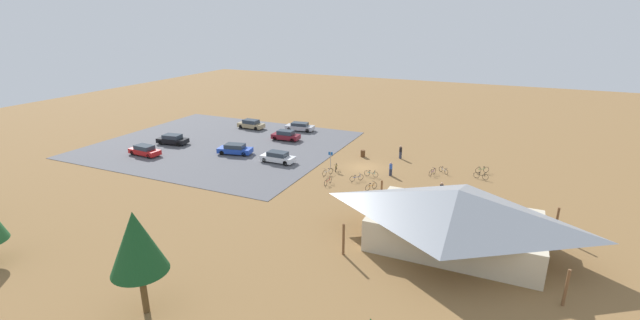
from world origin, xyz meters
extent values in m
plane|color=olive|center=(0.00, 0.00, 0.00)|extent=(160.00, 160.00, 0.00)
cube|color=#56565B|center=(22.49, -1.10, 0.03)|extent=(33.96, 29.94, 0.05)
cube|color=beige|center=(-12.81, 15.06, 1.33)|extent=(13.10, 7.99, 2.67)
pyramid|color=gray|center=(-12.81, 15.06, 3.77)|extent=(15.69, 10.58, 2.21)
cylinder|color=brown|center=(-20.46, 9.97, 1.33)|extent=(0.20, 0.20, 2.67)
cylinder|color=brown|center=(-5.16, 9.97, 1.33)|extent=(0.20, 0.20, 2.67)
cylinder|color=brown|center=(-20.46, 20.15, 1.33)|extent=(0.20, 0.20, 2.67)
cylinder|color=brown|center=(-5.16, 20.15, 1.33)|extent=(0.20, 0.20, 2.67)
cylinder|color=brown|center=(1.62, -4.20, 0.45)|extent=(0.60, 0.60, 0.90)
cylinder|color=#99999E|center=(3.73, 1.86, 1.10)|extent=(0.08, 0.08, 2.20)
cube|color=#1959B2|center=(3.73, 1.86, 1.90)|extent=(0.56, 0.04, 0.40)
cylinder|color=brown|center=(3.68, 31.78, 1.48)|extent=(0.41, 0.41, 2.97)
cone|color=#194C23|center=(3.68, 31.78, 4.97)|extent=(3.48, 3.48, 4.01)
torus|color=black|center=(-13.01, -2.02, 0.35)|extent=(0.69, 0.20, 0.70)
torus|color=black|center=(-14.00, -1.79, 0.35)|extent=(0.69, 0.20, 0.70)
cylinder|color=black|center=(-13.51, -1.91, 0.47)|extent=(0.92, 0.25, 0.04)
cylinder|color=black|center=(-13.33, -1.95, 0.57)|extent=(0.04, 0.04, 0.43)
cube|color=black|center=(-13.33, -1.95, 0.78)|extent=(0.21, 0.12, 0.05)
cylinder|color=black|center=(-13.90, -1.81, 0.57)|extent=(0.04, 0.04, 0.44)
cylinder|color=black|center=(-13.90, -1.81, 0.80)|extent=(0.14, 0.47, 0.03)
torus|color=black|center=(-8.04, -0.42, 0.36)|extent=(0.25, 0.69, 0.71)
torus|color=black|center=(-8.33, -1.32, 0.36)|extent=(0.25, 0.69, 0.71)
cylinder|color=#722D9E|center=(-8.18, -0.87, 0.47)|extent=(0.29, 0.85, 0.04)
cylinder|color=#722D9E|center=(-8.13, -0.71, 0.55)|extent=(0.04, 0.04, 0.38)
cube|color=black|center=(-8.13, -0.71, 0.74)|extent=(0.14, 0.21, 0.05)
cylinder|color=#722D9E|center=(-8.30, -1.23, 0.58)|extent=(0.04, 0.04, 0.45)
cylinder|color=black|center=(-8.30, -1.23, 0.81)|extent=(0.47, 0.17, 0.03)
torus|color=black|center=(1.92, 7.47, 0.34)|extent=(0.09, 0.68, 0.68)
torus|color=black|center=(1.84, 6.38, 0.34)|extent=(0.09, 0.68, 0.68)
cylinder|color=red|center=(1.88, 6.93, 0.45)|extent=(0.11, 1.00, 0.04)
cylinder|color=red|center=(1.89, 7.12, 0.52)|extent=(0.04, 0.04, 0.35)
cube|color=black|center=(1.89, 7.12, 0.69)|extent=(0.09, 0.21, 0.05)
cylinder|color=red|center=(1.84, 6.49, 0.58)|extent=(0.04, 0.04, 0.48)
cylinder|color=black|center=(1.84, 6.49, 0.82)|extent=(0.48, 0.07, 0.03)
torus|color=black|center=(-13.89, -4.43, 0.36)|extent=(0.62, 0.45, 0.73)
torus|color=black|center=(-13.04, -3.84, 0.36)|extent=(0.62, 0.45, 0.73)
cylinder|color=#1E7F38|center=(-13.47, -4.13, 0.49)|extent=(0.80, 0.57, 0.04)
cylinder|color=#1E7F38|center=(-13.62, -4.24, 0.56)|extent=(0.04, 0.04, 0.39)
cube|color=black|center=(-13.62, -4.24, 0.75)|extent=(0.21, 0.18, 0.05)
cylinder|color=#1E7F38|center=(-13.13, -3.90, 0.58)|extent=(0.04, 0.04, 0.44)
cylinder|color=black|center=(-13.13, -3.90, 0.80)|extent=(0.30, 0.41, 0.03)
torus|color=black|center=(-0.30, 4.98, 0.34)|extent=(0.48, 0.54, 0.68)
torus|color=black|center=(-1.02, 4.17, 0.34)|extent=(0.48, 0.54, 0.68)
cylinder|color=#2347B7|center=(-0.66, 4.57, 0.45)|extent=(0.69, 0.77, 0.04)
cylinder|color=#2347B7|center=(-0.53, 4.72, 0.52)|extent=(0.04, 0.04, 0.35)
cube|color=black|center=(-0.53, 4.72, 0.69)|extent=(0.19, 0.20, 0.05)
cylinder|color=#2347B7|center=(-0.95, 4.25, 0.58)|extent=(0.04, 0.04, 0.48)
cylinder|color=black|center=(-0.95, 4.25, 0.82)|extent=(0.38, 0.34, 0.03)
torus|color=black|center=(2.95, 1.80, 0.38)|extent=(0.26, 0.73, 0.75)
torus|color=black|center=(2.66, 2.78, 0.38)|extent=(0.26, 0.73, 0.75)
cylinder|color=yellow|center=(2.80, 2.29, 0.50)|extent=(0.30, 0.91, 0.04)
cylinder|color=yellow|center=(2.86, 2.11, 0.59)|extent=(0.04, 0.04, 0.42)
cube|color=black|center=(2.86, 2.11, 0.80)|extent=(0.13, 0.21, 0.05)
cylinder|color=yellow|center=(2.69, 2.68, 0.60)|extent=(0.04, 0.04, 0.45)
cylinder|color=black|center=(2.69, 2.68, 0.83)|extent=(0.47, 0.17, 0.03)
torus|color=black|center=(-2.76, 6.88, 0.35)|extent=(0.37, 0.63, 0.69)
torus|color=black|center=(-3.25, 5.99, 0.35)|extent=(0.37, 0.63, 0.69)
cylinder|color=orange|center=(-3.00, 6.44, 0.46)|extent=(0.48, 0.84, 0.04)
cylinder|color=orange|center=(-2.91, 6.60, 0.55)|extent=(0.04, 0.04, 0.40)
cube|color=black|center=(-2.91, 6.60, 0.75)|extent=(0.17, 0.21, 0.05)
cylinder|color=orange|center=(-3.20, 6.08, 0.60)|extent=(0.04, 0.04, 0.50)
cylinder|color=black|center=(-3.20, 6.08, 0.85)|extent=(0.44, 0.26, 0.03)
torus|color=black|center=(-1.23, 2.57, 0.34)|extent=(0.67, 0.04, 0.67)
torus|color=black|center=(-2.27, 2.57, 0.34)|extent=(0.67, 0.04, 0.67)
cylinder|color=#197A7F|center=(-1.75, 2.57, 0.45)|extent=(0.96, 0.04, 0.04)
cylinder|color=#197A7F|center=(-1.57, 2.57, 0.52)|extent=(0.04, 0.04, 0.37)
cube|color=black|center=(-1.57, 2.57, 0.70)|extent=(0.20, 0.08, 0.05)
cylinder|color=#197A7F|center=(-2.17, 2.57, 0.56)|extent=(0.04, 0.04, 0.45)
cylinder|color=black|center=(-2.17, 2.57, 0.79)|extent=(0.04, 0.48, 0.03)
torus|color=black|center=(-8.87, -2.51, 0.32)|extent=(0.49, 0.48, 0.64)
torus|color=black|center=(-9.64, -1.76, 0.32)|extent=(0.49, 0.48, 0.64)
cylinder|color=#B7B7BC|center=(-9.25, -2.14, 0.43)|extent=(0.73, 0.72, 0.04)
cylinder|color=#B7B7BC|center=(-9.11, -2.27, 0.52)|extent=(0.04, 0.04, 0.40)
cube|color=black|center=(-9.11, -2.27, 0.72)|extent=(0.20, 0.20, 0.05)
cylinder|color=#B7B7BC|center=(-9.56, -1.84, 0.52)|extent=(0.04, 0.04, 0.40)
cylinder|color=black|center=(-9.56, -1.84, 0.72)|extent=(0.36, 0.37, 0.03)
torus|color=black|center=(2.91, 3.69, 0.35)|extent=(0.29, 0.67, 0.70)
torus|color=black|center=(3.29, 4.70, 0.35)|extent=(0.29, 0.67, 0.70)
cylinder|color=silver|center=(3.10, 4.19, 0.46)|extent=(0.39, 0.94, 0.04)
cylinder|color=silver|center=(3.03, 4.01, 0.55)|extent=(0.04, 0.04, 0.41)
cube|color=black|center=(3.03, 4.01, 0.76)|extent=(0.15, 0.22, 0.05)
cylinder|color=silver|center=(3.25, 4.60, 0.60)|extent=(0.04, 0.04, 0.51)
cylinder|color=black|center=(3.25, 4.60, 0.86)|extent=(0.46, 0.20, 0.03)
cube|color=maroon|center=(14.84, -6.99, 0.61)|extent=(4.30, 1.99, 0.68)
cube|color=#2D3842|center=(14.84, -6.99, 1.25)|extent=(2.44, 1.68, 0.59)
cylinder|color=black|center=(16.23, -6.14, 0.37)|extent=(0.65, 0.26, 0.64)
cylinder|color=black|center=(16.32, -7.67, 0.37)|extent=(0.65, 0.26, 0.64)
cylinder|color=black|center=(13.37, -6.30, 0.37)|extent=(0.65, 0.26, 0.64)
cylinder|color=black|center=(13.46, -7.83, 0.37)|extent=(0.65, 0.26, 0.64)
cube|color=#1E42B2|center=(17.76, 1.98, 0.59)|extent=(4.88, 2.81, 0.64)
cube|color=#2D3842|center=(17.76, 1.98, 1.18)|extent=(2.86, 2.16, 0.54)
cylinder|color=black|center=(19.10, 3.12, 0.37)|extent=(0.67, 0.35, 0.64)
cylinder|color=black|center=(19.45, 1.51, 0.37)|extent=(0.67, 0.35, 0.64)
cylinder|color=black|center=(16.06, 2.44, 0.37)|extent=(0.67, 0.35, 0.64)
cylinder|color=black|center=(16.41, 0.84, 0.37)|extent=(0.67, 0.35, 0.64)
cube|color=black|center=(28.88, 1.75, 0.59)|extent=(4.64, 2.41, 0.64)
cube|color=#2D3842|center=(28.88, 1.75, 1.20)|extent=(2.68, 1.94, 0.57)
cylinder|color=black|center=(30.28, 2.76, 0.37)|extent=(0.66, 0.30, 0.64)
cylinder|color=black|center=(30.49, 1.13, 0.37)|extent=(0.66, 0.30, 0.64)
cylinder|color=black|center=(27.28, 2.37, 0.37)|extent=(0.66, 0.30, 0.64)
cylinder|color=black|center=(27.49, 0.74, 0.37)|extent=(0.66, 0.30, 0.64)
cube|color=#BCBCC1|center=(15.48, -12.90, 0.59)|extent=(4.82, 2.37, 0.64)
cube|color=#2D3842|center=(15.48, -12.90, 1.15)|extent=(2.77, 1.91, 0.49)
cylinder|color=black|center=(16.95, -11.92, 0.37)|extent=(0.66, 0.30, 0.64)
cylinder|color=black|center=(17.14, -13.51, 0.37)|extent=(0.66, 0.30, 0.64)
cylinder|color=black|center=(13.82, -12.30, 0.37)|extent=(0.66, 0.30, 0.64)
cylinder|color=black|center=(14.01, -13.89, 0.37)|extent=(0.66, 0.30, 0.64)
cube|color=red|center=(28.47, 7.49, 0.59)|extent=(4.60, 1.99, 0.63)
cube|color=#2D3842|center=(28.47, 7.49, 1.18)|extent=(2.61, 1.66, 0.56)
cylinder|color=black|center=(30.05, 8.14, 0.37)|extent=(0.65, 0.26, 0.64)
cylinder|color=black|center=(29.96, 6.65, 0.37)|extent=(0.65, 0.26, 0.64)
cylinder|color=black|center=(26.99, 8.33, 0.37)|extent=(0.65, 0.26, 0.64)
cylinder|color=black|center=(26.90, 6.84, 0.37)|extent=(0.65, 0.26, 0.64)
cube|color=tan|center=(23.55, -10.87, 0.60)|extent=(4.54, 1.96, 0.67)
cube|color=#2D3842|center=(23.55, -10.87, 1.24)|extent=(2.56, 1.67, 0.60)
cylinder|color=black|center=(25.10, -10.14, 0.37)|extent=(0.65, 0.24, 0.64)
cylinder|color=black|center=(25.04, -11.71, 0.37)|extent=(0.65, 0.24, 0.64)
cylinder|color=black|center=(22.06, -10.02, 0.37)|extent=(0.65, 0.24, 0.64)
cylinder|color=black|center=(22.00, -11.60, 0.37)|extent=(0.65, 0.24, 0.64)
cube|color=white|center=(10.73, 2.65, 0.59)|extent=(4.49, 1.74, 0.63)
cube|color=#2D3842|center=(10.73, 2.65, 1.18)|extent=(2.52, 1.52, 0.56)
cylinder|color=black|center=(12.26, 3.38, 0.37)|extent=(0.64, 0.23, 0.64)
cylinder|color=black|center=(12.25, 1.89, 0.37)|extent=(0.64, 0.23, 0.64)
cylinder|color=black|center=(9.22, 3.40, 0.37)|extent=(0.64, 0.23, 0.64)
cylinder|color=black|center=(9.20, 1.92, 0.37)|extent=(0.64, 0.23, 0.64)
cube|color=#2D3347|center=(-3.15, -5.51, 0.46)|extent=(0.39, 0.40, 0.92)
cylinder|color=black|center=(-3.15, -5.51, 1.23)|extent=(0.36, 0.36, 0.61)
sphere|color=tan|center=(-3.15, -5.51, 1.65)|extent=(0.24, 0.24, 0.24)
cube|color=#2D3347|center=(-10.27, 5.72, 0.44)|extent=(0.32, 0.24, 0.88)
cylinder|color=black|center=(-10.27, 5.72, 1.20)|extent=(0.36, 0.36, 0.64)
sphere|color=tan|center=(-10.27, 5.72, 1.64)|extent=(0.24, 0.24, 0.24)
cube|color=#2D3347|center=(-3.71, 1.28, 0.42)|extent=(0.39, 0.36, 0.83)
cylinder|color=blue|center=(-3.71, 1.28, 1.13)|extent=(0.36, 0.36, 0.59)
sphere|color=tan|center=(-3.71, 1.28, 1.54)|extent=(0.24, 0.24, 0.24)
camera|label=1|loc=(-15.86, 48.16, 17.82)|focal=24.24mm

